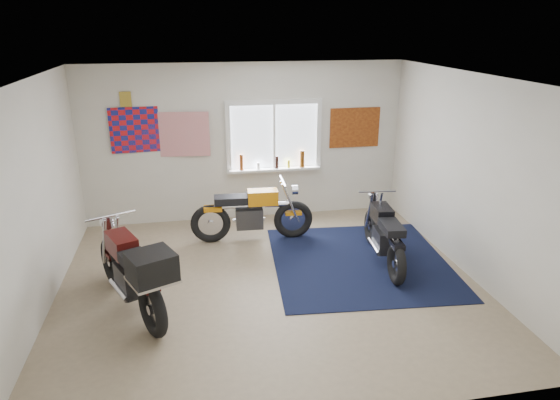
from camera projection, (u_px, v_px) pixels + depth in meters
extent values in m
plane|color=#9E896B|center=(269.00, 283.00, 6.70)|extent=(5.50, 5.50, 0.00)
plane|color=white|center=(268.00, 78.00, 5.79)|extent=(5.50, 5.50, 0.00)
plane|color=silver|center=(245.00, 143.00, 8.55)|extent=(5.50, 0.00, 5.50)
plane|color=silver|center=(320.00, 286.00, 3.93)|extent=(5.50, 0.00, 5.50)
plane|color=silver|center=(34.00, 202.00, 5.77)|extent=(0.00, 5.00, 5.00)
plane|color=silver|center=(470.00, 176.00, 6.72)|extent=(0.00, 5.00, 5.00)
cube|color=black|center=(360.00, 261.00, 7.30)|extent=(2.70, 2.79, 0.01)
cube|color=white|center=(274.00, 136.00, 8.59)|extent=(1.50, 0.02, 1.10)
cube|color=white|center=(274.00, 102.00, 8.38)|extent=(1.66, 0.06, 0.08)
cube|color=white|center=(274.00, 170.00, 8.78)|extent=(1.66, 0.06, 0.08)
cube|color=white|center=(228.00, 138.00, 8.44)|extent=(0.08, 0.06, 1.10)
cube|color=white|center=(318.00, 135.00, 8.72)|extent=(0.08, 0.06, 1.10)
cube|color=white|center=(274.00, 137.00, 8.58)|extent=(0.04, 0.06, 1.10)
cube|color=white|center=(275.00, 169.00, 8.72)|extent=(1.60, 0.16, 0.04)
cylinder|color=brown|center=(241.00, 162.00, 8.55)|extent=(0.07, 0.07, 0.28)
cylinder|color=white|center=(258.00, 166.00, 8.63)|extent=(0.06, 0.06, 0.12)
cylinder|color=black|center=(277.00, 162.00, 8.67)|extent=(0.06, 0.06, 0.22)
cylinder|color=yellow|center=(289.00, 164.00, 8.72)|extent=(0.05, 0.05, 0.14)
cylinder|color=#69360E|center=(302.00, 159.00, 8.73)|extent=(0.09, 0.09, 0.30)
plane|color=red|center=(141.00, 130.00, 8.14)|extent=(1.00, 0.07, 1.00)
plane|color=red|center=(182.00, 134.00, 8.27)|extent=(0.90, 0.09, 0.90)
cube|color=#A3882E|center=(125.00, 99.00, 7.94)|extent=(0.18, 0.02, 0.24)
cube|color=#A54C14|center=(355.00, 128.00, 8.80)|extent=(0.90, 0.03, 0.70)
torus|color=black|center=(293.00, 219.00, 8.03)|extent=(0.64, 0.15, 0.63)
torus|color=black|center=(211.00, 224.00, 7.86)|extent=(0.64, 0.15, 0.63)
cylinder|color=silver|center=(293.00, 219.00, 8.03)|extent=(0.11, 0.10, 0.10)
cylinder|color=silver|center=(211.00, 224.00, 7.86)|extent=(0.11, 0.10, 0.10)
cylinder|color=silver|center=(252.00, 205.00, 7.85)|extent=(1.19, 0.14, 0.08)
cube|color=#28282A|center=(249.00, 218.00, 7.92)|extent=(0.44, 0.28, 0.32)
cylinder|color=silver|center=(249.00, 220.00, 8.09)|extent=(0.52, 0.09, 0.07)
cube|color=orange|center=(263.00, 197.00, 7.83)|extent=(0.48, 0.27, 0.23)
cube|color=black|center=(231.00, 200.00, 7.77)|extent=(0.53, 0.29, 0.11)
cube|color=orange|center=(213.00, 208.00, 7.78)|extent=(0.29, 0.16, 0.08)
cube|color=orange|center=(293.00, 213.00, 7.99)|extent=(0.27, 0.14, 0.05)
cylinder|color=silver|center=(283.00, 181.00, 7.79)|extent=(0.06, 0.59, 0.03)
cylinder|color=silver|center=(295.00, 190.00, 7.87)|extent=(0.10, 0.15, 0.15)
torus|color=black|center=(372.00, 227.00, 7.81)|extent=(0.17, 0.58, 0.57)
torus|color=black|center=(397.00, 264.00, 6.61)|extent=(0.17, 0.58, 0.57)
cylinder|color=silver|center=(372.00, 227.00, 7.81)|extent=(0.10, 0.11, 0.10)
cylinder|color=silver|center=(397.00, 264.00, 6.61)|extent=(0.10, 0.11, 0.10)
cylinder|color=silver|center=(384.00, 226.00, 7.12)|extent=(0.19, 1.15, 0.08)
cube|color=#28282A|center=(384.00, 240.00, 7.14)|extent=(0.29, 0.43, 0.31)
cylinder|color=silver|center=(374.00, 246.00, 7.16)|extent=(0.11, 0.51, 0.06)
cube|color=black|center=(382.00, 213.00, 7.23)|extent=(0.28, 0.48, 0.22)
cube|color=black|center=(392.00, 227.00, 6.78)|extent=(0.30, 0.52, 0.11)
cube|color=black|center=(397.00, 244.00, 6.57)|extent=(0.17, 0.29, 0.07)
cube|color=black|center=(372.00, 220.00, 7.77)|extent=(0.15, 0.27, 0.05)
cylinder|color=silver|center=(377.00, 191.00, 7.44)|extent=(0.57, 0.09, 0.03)
cylinder|color=silver|center=(373.00, 196.00, 7.66)|extent=(0.15, 0.11, 0.15)
torus|color=black|center=(112.00, 261.00, 6.59)|extent=(0.39, 0.65, 0.66)
torus|color=black|center=(153.00, 309.00, 5.50)|extent=(0.39, 0.65, 0.66)
cylinder|color=silver|center=(112.00, 261.00, 6.59)|extent=(0.14, 0.14, 0.11)
cylinder|color=silver|center=(153.00, 309.00, 5.50)|extent=(0.14, 0.14, 0.11)
cylinder|color=silver|center=(128.00, 261.00, 5.95)|extent=(0.61, 1.20, 0.09)
cube|color=#28282A|center=(131.00, 279.00, 5.98)|extent=(0.45, 0.53, 0.34)
cylinder|color=silver|center=(119.00, 290.00, 5.93)|extent=(0.30, 0.54, 0.07)
cube|color=#3A0B09|center=(122.00, 244.00, 6.04)|extent=(0.45, 0.57, 0.24)
cube|color=black|center=(138.00, 262.00, 5.63)|extent=(0.49, 0.62, 0.12)
cube|color=#3A0B09|center=(149.00, 285.00, 5.45)|extent=(0.27, 0.34, 0.08)
cube|color=#3A0B09|center=(111.00, 253.00, 6.55)|extent=(0.25, 0.32, 0.05)
cylinder|color=silver|center=(110.00, 216.00, 6.22)|extent=(0.59, 0.29, 0.04)
cylinder|color=silver|center=(107.00, 223.00, 6.43)|extent=(0.19, 0.16, 0.16)
cube|color=black|center=(152.00, 267.00, 5.23)|extent=(0.59, 0.58, 0.30)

